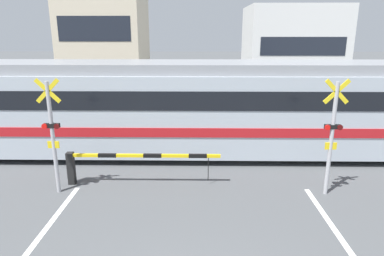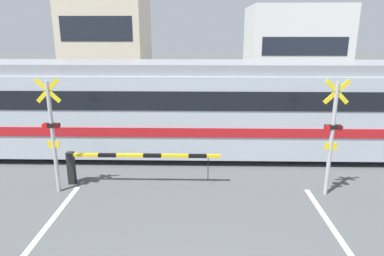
{
  "view_description": "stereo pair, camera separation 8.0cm",
  "coord_description": "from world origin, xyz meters",
  "px_view_note": "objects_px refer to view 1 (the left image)",
  "views": [
    {
      "loc": [
        0.15,
        -3.55,
        4.47
      ],
      "look_at": [
        0.0,
        6.68,
        1.6
      ],
      "focal_mm": 32.0,
      "sensor_mm": 36.0,
      "label": 1
    },
    {
      "loc": [
        0.23,
        -3.55,
        4.47
      ],
      "look_at": [
        0.0,
        6.68,
        1.6
      ],
      "focal_mm": 32.0,
      "sensor_mm": 36.0,
      "label": 2
    }
  ],
  "objects_px": {
    "crossing_barrier_far": "(243,114)",
    "pedestrian": "(163,101)",
    "crossing_barrier_near": "(115,161)",
    "crossing_signal_left": "(52,132)",
    "commuter_train": "(122,106)",
    "crossing_signal_right": "(332,133)"
  },
  "relations": [
    {
      "from": "pedestrian",
      "to": "crossing_signal_right",
      "type": "bearing_deg",
      "value": -57.89
    },
    {
      "from": "crossing_barrier_near",
      "to": "crossing_signal_left",
      "type": "distance_m",
      "value": 1.96
    },
    {
      "from": "crossing_barrier_far",
      "to": "pedestrian",
      "type": "xyz_separation_m",
      "value": [
        -3.94,
        2.05,
        0.24
      ]
    },
    {
      "from": "crossing_signal_right",
      "to": "pedestrian",
      "type": "distance_m",
      "value": 10.34
    },
    {
      "from": "commuter_train",
      "to": "crossing_signal_left",
      "type": "bearing_deg",
      "value": -109.53
    },
    {
      "from": "crossing_barrier_near",
      "to": "crossing_barrier_far",
      "type": "bearing_deg",
      "value": 53.05
    },
    {
      "from": "crossing_signal_left",
      "to": "pedestrian",
      "type": "xyz_separation_m",
      "value": [
        2.22,
        8.73,
        -0.83
      ]
    },
    {
      "from": "crossing_signal_right",
      "to": "pedestrian",
      "type": "relative_size",
      "value": 1.93
    },
    {
      "from": "crossing_barrier_near",
      "to": "crossing_barrier_far",
      "type": "distance_m",
      "value": 7.67
    },
    {
      "from": "commuter_train",
      "to": "pedestrian",
      "type": "relative_size",
      "value": 12.19
    },
    {
      "from": "crossing_barrier_far",
      "to": "crossing_barrier_near",
      "type": "bearing_deg",
      "value": -126.95
    },
    {
      "from": "crossing_signal_left",
      "to": "crossing_signal_right",
      "type": "bearing_deg",
      "value": 0.0
    },
    {
      "from": "crossing_barrier_near",
      "to": "pedestrian",
      "type": "distance_m",
      "value": 8.21
    },
    {
      "from": "crossing_barrier_far",
      "to": "crossing_signal_right",
      "type": "xyz_separation_m",
      "value": [
        1.54,
        -6.69,
        1.08
      ]
    },
    {
      "from": "crossing_signal_right",
      "to": "crossing_barrier_near",
      "type": "bearing_deg",
      "value": 174.85
    },
    {
      "from": "crossing_barrier_far",
      "to": "crossing_signal_left",
      "type": "height_order",
      "value": "crossing_signal_left"
    },
    {
      "from": "commuter_train",
      "to": "pedestrian",
      "type": "distance_m",
      "value": 5.51
    },
    {
      "from": "crossing_signal_left",
      "to": "pedestrian",
      "type": "distance_m",
      "value": 9.05
    },
    {
      "from": "pedestrian",
      "to": "commuter_train",
      "type": "bearing_deg",
      "value": -100.79
    },
    {
      "from": "crossing_signal_left",
      "to": "crossing_signal_right",
      "type": "distance_m",
      "value": 7.7
    },
    {
      "from": "crossing_barrier_near",
      "to": "pedestrian",
      "type": "xyz_separation_m",
      "value": [
        0.68,
        8.18,
        0.24
      ]
    },
    {
      "from": "crossing_signal_right",
      "to": "commuter_train",
      "type": "bearing_deg",
      "value": 152.51
    }
  ]
}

